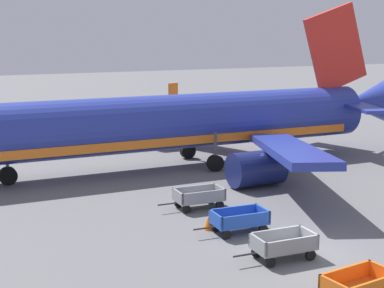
{
  "coord_description": "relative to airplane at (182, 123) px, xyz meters",
  "views": [
    {
      "loc": [
        -14.17,
        -19.05,
        9.16
      ],
      "look_at": [
        0.08,
        10.69,
        2.8
      ],
      "focal_mm": 54.73,
      "sensor_mm": 36.0,
      "label": 1
    }
  ],
  "objects": [
    {
      "name": "ground_plane",
      "position": [
        -2.16,
        -16.7,
        -3.05
      ],
      "size": [
        220.0,
        220.0,
        0.0
      ],
      "primitive_type": "plane",
      "color": "slate"
    },
    {
      "name": "airplane",
      "position": [
        0.0,
        0.0,
        0.0
      ],
      "size": [
        37.54,
        30.3,
        11.34
      ],
      "color": "#28389E",
      "rests_on": "ground"
    },
    {
      "name": "baggage_cart_second_in_row",
      "position": [
        -3.13,
        -21.38,
        -2.45
      ],
      "size": [
        3.61,
        1.66,
        1.07
      ],
      "color": "orange",
      "rests_on": "ground"
    },
    {
      "name": "baggage_cart_third_in_row",
      "position": [
        -3.19,
        -16.94,
        -2.45
      ],
      "size": [
        3.58,
        1.51,
        1.07
      ],
      "color": "gray",
      "rests_on": "ground"
    },
    {
      "name": "baggage_cart_fourth_in_row",
      "position": [
        -3.22,
        -13.42,
        -2.45
      ],
      "size": [
        3.59,
        1.55,
        1.07
      ],
      "color": "#234CB2",
      "rests_on": "ground"
    },
    {
      "name": "baggage_cart_far_end",
      "position": [
        -3.22,
        -9.21,
        -2.45
      ],
      "size": [
        3.58,
        1.51,
        1.07
      ],
      "color": "gray",
      "rests_on": "ground"
    },
    {
      "name": "traffic_cone_near_plane",
      "position": [
        -4.27,
        -12.41,
        -2.69
      ],
      "size": [
        0.55,
        0.55,
        0.73
      ],
      "primitive_type": "cone",
      "color": "orange",
      "rests_on": "ground"
    }
  ]
}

